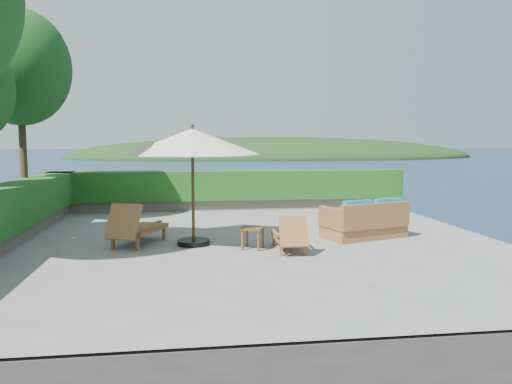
{
  "coord_description": "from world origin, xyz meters",
  "views": [
    {
      "loc": [
        -1.42,
        -11.65,
        2.42
      ],
      "look_at": [
        0.3,
        0.8,
        1.1
      ],
      "focal_mm": 35.0,
      "sensor_mm": 36.0,
      "label": 1
    }
  ],
  "objects": [
    {
      "name": "wicker_loveseat",
      "position": [
        2.92,
        0.03,
        0.38
      ],
      "size": [
        2.23,
        1.61,
        0.99
      ],
      "rotation": [
        0.0,
        0.0,
        0.32
      ],
      "color": "olive",
      "rests_on": "ground"
    },
    {
      "name": "foundation",
      "position": [
        0.0,
        0.0,
        -1.55
      ],
      "size": [
        12.0,
        12.0,
        3.0
      ],
      "primitive_type": "cube",
      "color": "#534B42",
      "rests_on": "ocean"
    },
    {
      "name": "ground",
      "position": [
        0.0,
        0.0,
        0.0
      ],
      "size": [
        12.0,
        12.0,
        0.0
      ],
      "primitive_type": "plane",
      "color": "gray",
      "rests_on": "ground"
    },
    {
      "name": "ocean",
      "position": [
        0.0,
        0.0,
        -3.0
      ],
      "size": [
        600.0,
        600.0,
        0.0
      ],
      "primitive_type": "plane",
      "color": "#172B48",
      "rests_on": "ground"
    },
    {
      "name": "tree_far",
      "position": [
        -6.0,
        3.2,
        4.4
      ],
      "size": [
        2.8,
        2.8,
        6.03
      ],
      "color": "#44321A",
      "rests_on": "ground"
    },
    {
      "name": "side_table",
      "position": [
        -0.0,
        -0.84,
        0.41
      ],
      "size": [
        0.61,
        0.61,
        0.5
      ],
      "rotation": [
        0.0,
        0.0,
        -0.4
      ],
      "color": "brown",
      "rests_on": "ground"
    },
    {
      "name": "lounge_left",
      "position": [
        -2.61,
        -0.07,
        0.43
      ],
      "size": [
        1.36,
        1.91,
        1.02
      ],
      "rotation": [
        0.0,
        0.0,
        -0.4
      ],
      "color": "olive",
      "rests_on": "ground"
    },
    {
      "name": "hedge_far",
      "position": [
        0.0,
        5.6,
        0.85
      ],
      "size": [
        12.4,
        0.9,
        1.0
      ],
      "primitive_type": "cube",
      "color": "#194D16",
      "rests_on": "planter_wall_far"
    },
    {
      "name": "planter_wall_left",
      "position": [
        -5.6,
        0.0,
        0.18
      ],
      "size": [
        0.6,
        12.0,
        0.36
      ],
      "primitive_type": "cube",
      "color": "#665F51",
      "rests_on": "ground"
    },
    {
      "name": "planter_wall_far",
      "position": [
        0.0,
        5.6,
        0.18
      ],
      "size": [
        12.0,
        0.6,
        0.36
      ],
      "primitive_type": "cube",
      "color": "#665F51",
      "rests_on": "ground"
    },
    {
      "name": "lounge_right",
      "position": [
        0.77,
        -1.18,
        0.35
      ],
      "size": [
        0.68,
        1.46,
        0.83
      ],
      "rotation": [
        0.0,
        0.0,
        -0.03
      ],
      "color": "olive",
      "rests_on": "ground"
    },
    {
      "name": "offshore_island",
      "position": [
        25.0,
        140.0,
        -3.0
      ],
      "size": [
        126.0,
        57.6,
        12.6
      ],
      "primitive_type": "ellipsoid",
      "color": "black",
      "rests_on": "ocean"
    },
    {
      "name": "patio_umbrella",
      "position": [
        -1.3,
        -0.23,
        2.35
      ],
      "size": [
        3.13,
        3.13,
        2.78
      ],
      "rotation": [
        0.0,
        0.0,
        -0.01
      ],
      "color": "black",
      "rests_on": "ground"
    }
  ]
}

